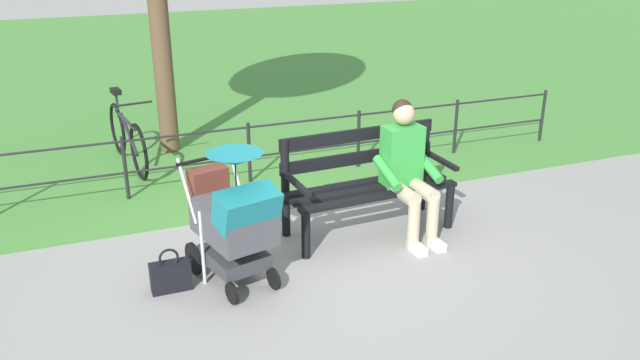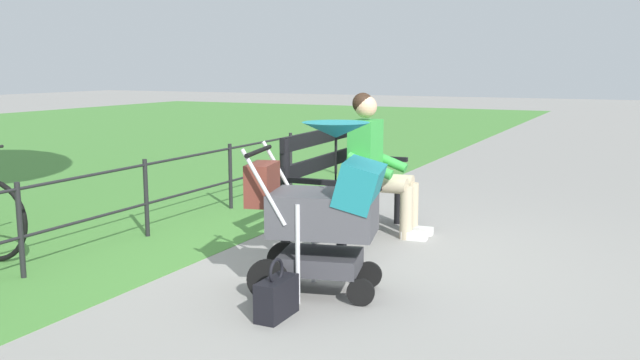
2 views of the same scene
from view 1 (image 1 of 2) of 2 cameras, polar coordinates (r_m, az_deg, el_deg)
The scene contains 8 objects.
ground_plane at distance 6.03m, azimuth -1.75°, elevation -5.73°, with size 60.00×60.00×0.00m, color gray.
grass_lawn at distance 14.23m, azimuth -14.03°, elevation 9.92°, with size 40.00×16.00×0.01m, color #478438.
park_bench at distance 6.15m, azimuth 4.03°, elevation 0.21°, with size 1.62×0.67×0.96m.
person_on_bench at distance 6.05m, azimuth 7.66°, elevation 1.21°, with size 0.55×0.74×1.28m.
stroller at distance 5.23m, azimuth -7.57°, elevation -3.17°, with size 0.69×0.97×1.15m.
handbag at distance 5.43m, azimuth -12.95°, elevation -8.15°, with size 0.32×0.14×0.37m.
park_fence at distance 7.42m, azimuth -4.13°, elevation 3.18°, with size 8.12×0.04×0.70m.
bicycle at distance 8.16m, azimuth -16.51°, elevation 3.63°, with size 0.44×1.65×0.89m.
Camera 1 is at (1.78, 5.04, 2.79)m, focal length 36.58 mm.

